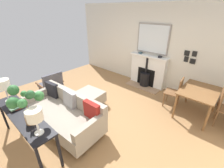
# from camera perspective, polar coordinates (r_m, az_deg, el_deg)

# --- Properties ---
(ground_plane) EXTENTS (5.01, 6.18, 0.01)m
(ground_plane) POSITION_cam_1_polar(r_m,az_deg,el_deg) (4.24, -6.43, -9.87)
(ground_plane) COLOR olive
(wall_left) EXTENTS (0.12, 6.18, 2.70)m
(wall_left) POSITION_cam_1_polar(r_m,az_deg,el_deg) (5.51, 12.95, 13.82)
(wall_left) COLOR beige
(wall_left) RESTS_ON ground
(fireplace) EXTENTS (0.59, 1.34, 1.10)m
(fireplace) POSITION_cam_1_polar(r_m,az_deg,el_deg) (5.48, 13.10, 4.24)
(fireplace) COLOR #9E7A5B
(fireplace) RESTS_ON ground
(mirror_over_mantel) EXTENTS (0.04, 1.11, 0.94)m
(mirror_over_mantel) POSITION_cam_1_polar(r_m,az_deg,el_deg) (5.27, 15.07, 16.11)
(mirror_over_mantel) COLOR gray
(mantel_bowl_near) EXTENTS (0.13, 0.13, 0.05)m
(mantel_bowl_near) POSITION_cam_1_polar(r_m,az_deg,el_deg) (5.47, 10.65, 11.49)
(mantel_bowl_near) COLOR #334C56
(mantel_bowl_near) RESTS_ON fireplace
(mantel_bowl_far) EXTENTS (0.14, 0.14, 0.05)m
(mantel_bowl_far) POSITION_cam_1_polar(r_m,az_deg,el_deg) (5.14, 17.64, 9.77)
(mantel_bowl_far) COLOR black
(mantel_bowl_far) RESTS_ON fireplace
(sofa) EXTENTS (0.99, 2.06, 0.81)m
(sofa) POSITION_cam_1_polar(r_m,az_deg,el_deg) (3.72, -17.58, -10.35)
(sofa) COLOR #B2B2B7
(sofa) RESTS_ON ground
(ottoman) EXTENTS (0.62, 0.76, 0.41)m
(ottoman) POSITION_cam_1_polar(r_m,az_deg,el_deg) (4.38, -8.04, -4.70)
(ottoman) COLOR #B2B2B7
(ottoman) RESTS_ON ground
(armchair_accent) EXTENTS (0.69, 0.61, 0.80)m
(armchair_accent) POSITION_cam_1_polar(r_m,az_deg,el_deg) (5.03, -21.89, 0.32)
(armchair_accent) COLOR brown
(armchair_accent) RESTS_ON ground
(console_table) EXTENTS (0.38, 1.83, 0.76)m
(console_table) POSITION_cam_1_polar(r_m,az_deg,el_deg) (3.30, -30.40, -11.10)
(console_table) COLOR black
(console_table) RESTS_ON ground
(table_lamp_near_end) EXTENTS (0.23, 0.23, 0.49)m
(table_lamp_near_end) POSITION_cam_1_polar(r_m,az_deg,el_deg) (3.69, -35.65, -0.34)
(table_lamp_near_end) COLOR beige
(table_lamp_near_end) RESTS_ON console_table
(table_lamp_far_end) EXTENTS (0.23, 0.23, 0.44)m
(table_lamp_far_end) POSITION_cam_1_polar(r_m,az_deg,el_deg) (2.52, -27.15, -10.68)
(table_lamp_far_end) COLOR white
(table_lamp_far_end) RESTS_ON console_table
(potted_plant) EXTENTS (0.53, 0.47, 0.69)m
(potted_plant) POSITION_cam_1_polar(r_m,az_deg,el_deg) (2.74, -30.13, -5.50)
(potted_plant) COLOR #99704C
(potted_plant) RESTS_ON console_table
(book_stack) EXTENTS (0.26, 0.19, 0.06)m
(book_stack) POSITION_cam_1_polar(r_m,az_deg,el_deg) (3.48, -32.26, -7.43)
(book_stack) COLOR #B23833
(book_stack) RESTS_ON console_table
(dining_table) EXTENTS (1.08, 0.80, 0.73)m
(dining_table) POSITION_cam_1_polar(r_m,az_deg,el_deg) (4.28, 29.94, -3.14)
(dining_table) COLOR brown
(dining_table) RESTS_ON ground
(dining_chair_near_fireplace) EXTENTS (0.45, 0.45, 0.88)m
(dining_chair_near_fireplace) POSITION_cam_1_polar(r_m,az_deg,el_deg) (4.44, 23.06, -2.33)
(dining_chair_near_fireplace) COLOR brown
(dining_chair_near_fireplace) RESTS_ON ground
(dining_chair_by_back_wall) EXTENTS (0.45, 0.45, 0.93)m
(dining_chair_by_back_wall) POSITION_cam_1_polar(r_m,az_deg,el_deg) (4.27, 36.48, -6.43)
(dining_chair_by_back_wall) COLOR brown
(dining_chair_by_back_wall) RESTS_ON ground
(photo_gallery_row) EXTENTS (0.02, 0.34, 0.37)m
(photo_gallery_row) POSITION_cam_1_polar(r_m,az_deg,el_deg) (4.94, 27.32, 9.05)
(photo_gallery_row) COLOR black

